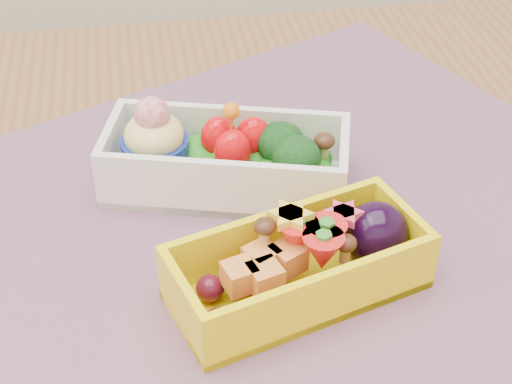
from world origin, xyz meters
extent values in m
cube|color=brown|center=(0.00, 0.00, 0.73)|extent=(1.20, 0.80, 0.04)
cube|color=#835A6A|center=(-0.01, 0.03, 0.75)|extent=(0.72, 0.65, 0.00)
cube|color=white|center=(-0.02, 0.10, 0.78)|extent=(0.19, 0.13, 0.05)
ellipsoid|color=green|center=(-0.02, 0.10, 0.77)|extent=(0.18, 0.11, 0.02)
cylinder|color=navy|center=(-0.07, 0.11, 0.78)|extent=(0.05, 0.05, 0.03)
sphere|color=red|center=(-0.07, 0.11, 0.81)|extent=(0.03, 0.03, 0.03)
ellipsoid|color=red|center=(-0.02, 0.11, 0.79)|extent=(0.03, 0.02, 0.03)
ellipsoid|color=red|center=(-0.02, 0.09, 0.79)|extent=(0.03, 0.02, 0.03)
ellipsoid|color=red|center=(0.00, 0.10, 0.79)|extent=(0.03, 0.02, 0.03)
sphere|color=orange|center=(-0.01, 0.10, 0.82)|extent=(0.01, 0.01, 0.01)
ellipsoid|color=black|center=(0.02, 0.09, 0.79)|extent=(0.04, 0.04, 0.03)
ellipsoid|color=black|center=(0.03, 0.07, 0.79)|extent=(0.04, 0.04, 0.03)
ellipsoid|color=#3F2111|center=(0.05, 0.08, 0.80)|extent=(0.02, 0.02, 0.01)
cube|color=yellow|center=(0.01, -0.02, 0.77)|extent=(0.18, 0.12, 0.04)
ellipsoid|color=#480D1E|center=(-0.02, -0.04, 0.77)|extent=(0.10, 0.07, 0.02)
cube|color=orange|center=(-0.01, -0.03, 0.78)|extent=(0.05, 0.05, 0.02)
cone|color=red|center=(0.01, -0.01, 0.79)|extent=(0.03, 0.03, 0.03)
cone|color=red|center=(0.03, -0.02, 0.79)|extent=(0.03, 0.03, 0.03)
cone|color=red|center=(0.02, -0.03, 0.79)|extent=(0.03, 0.03, 0.03)
cylinder|color=yellow|center=(0.01, -0.01, 0.81)|extent=(0.03, 0.03, 0.01)
cylinder|color=#E53F5B|center=(0.04, -0.01, 0.80)|extent=(0.03, 0.03, 0.01)
ellipsoid|color=#3F2111|center=(-0.01, -0.01, 0.79)|extent=(0.01, 0.01, 0.01)
ellipsoid|color=#3F2111|center=(0.04, -0.03, 0.79)|extent=(0.01, 0.01, 0.01)
ellipsoid|color=black|center=(0.07, -0.01, 0.78)|extent=(0.04, 0.04, 0.05)
camera|label=1|loc=(-0.08, -0.40, 1.13)|focal=57.07mm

